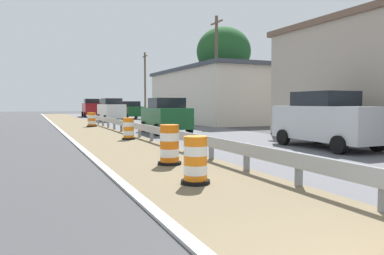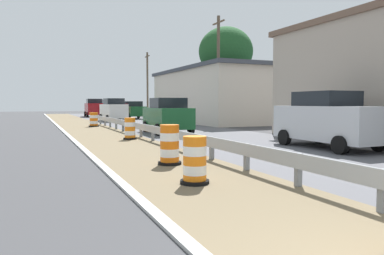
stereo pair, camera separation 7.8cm
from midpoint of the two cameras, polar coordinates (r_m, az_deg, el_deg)
guardrail_median at (r=7.20m, az=21.25°, el=-6.18°), size 0.18×52.21×0.71m
traffic_barrel_close at (r=7.90m, az=0.71°, el=-5.45°), size 0.63×0.63×1.03m
traffic_barrel_mid at (r=10.36m, az=-3.29°, el=-2.96°), size 0.67×0.67×1.13m
traffic_barrel_far at (r=17.70m, az=-9.50°, el=-0.34°), size 0.63×0.63×1.03m
traffic_barrel_farther at (r=27.82m, az=-14.95°, el=1.11°), size 0.74×0.74×1.05m
car_lead_near_lane at (r=36.01m, az=-12.05°, el=2.71°), size 2.10×4.48×2.17m
car_trailing_near_lane at (r=15.02m, az=20.57°, el=1.12°), size 2.09×4.60×2.18m
car_lead_far_lane at (r=21.03m, az=-3.75°, el=1.85°), size 2.20×4.15×2.02m
car_mid_far_lane at (r=53.42m, az=-12.62°, el=3.09°), size 2.25×4.26×2.25m
car_trailing_far_lane at (r=47.76m, az=-14.96°, el=2.98°), size 2.25×4.67×2.26m
car_distant_a at (r=40.89m, az=-8.99°, el=2.70°), size 2.03×4.09×1.92m
roadside_shop_far at (r=34.38m, az=5.07°, el=4.98°), size 9.22×15.26×4.84m
utility_pole_mid at (r=28.73m, az=4.18°, el=9.06°), size 0.24×1.80×8.40m
utility_pole_far at (r=47.69m, az=-6.89°, el=6.83°), size 0.24×1.80×8.18m
tree_roadside at (r=34.41m, az=5.34°, el=11.65°), size 4.96×4.96×8.68m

